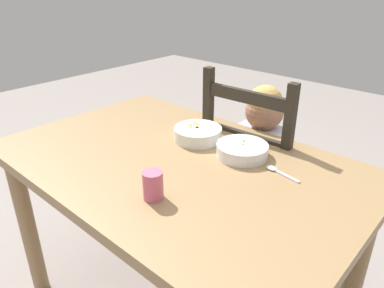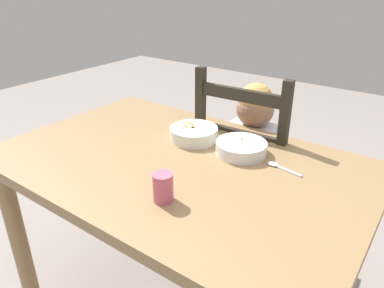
{
  "view_description": "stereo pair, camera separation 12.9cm",
  "coord_description": "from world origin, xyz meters",
  "px_view_note": "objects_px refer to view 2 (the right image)",
  "views": [
    {
      "loc": [
        0.82,
        -0.83,
        1.39
      ],
      "look_at": [
        0.03,
        0.05,
        0.83
      ],
      "focal_mm": 33.98,
      "sensor_mm": 36.0,
      "label": 1
    },
    {
      "loc": [
        0.72,
        -0.91,
        1.39
      ],
      "look_at": [
        0.03,
        0.05,
        0.83
      ],
      "focal_mm": 33.98,
      "sensor_mm": 36.0,
      "label": 2
    }
  ],
  "objects_px": {
    "drinking_cup": "(163,187)",
    "bowl_of_peas": "(241,147)",
    "child_figure": "(249,153)",
    "dining_chair": "(248,181)",
    "bowl_of_carrots": "(194,133)",
    "dining_table": "(178,186)",
    "spoon": "(278,166)"
  },
  "relations": [
    {
      "from": "bowl_of_peas",
      "to": "spoon",
      "type": "xyz_separation_m",
      "value": [
        0.16,
        -0.02,
        -0.02
      ]
    },
    {
      "from": "dining_table",
      "to": "bowl_of_peas",
      "type": "xyz_separation_m",
      "value": [
        0.16,
        0.18,
        0.14
      ]
    },
    {
      "from": "child_figure",
      "to": "spoon",
      "type": "distance_m",
      "value": 0.43
    },
    {
      "from": "bowl_of_carrots",
      "to": "spoon",
      "type": "xyz_separation_m",
      "value": [
        0.37,
        -0.02,
        -0.02
      ]
    },
    {
      "from": "drinking_cup",
      "to": "dining_chair",
      "type": "bearing_deg",
      "value": 95.65
    },
    {
      "from": "dining_chair",
      "to": "drinking_cup",
      "type": "relative_size",
      "value": 11.59
    },
    {
      "from": "dining_chair",
      "to": "bowl_of_carrots",
      "type": "distance_m",
      "value": 0.45
    },
    {
      "from": "dining_table",
      "to": "spoon",
      "type": "bearing_deg",
      "value": 27.09
    },
    {
      "from": "dining_table",
      "to": "spoon",
      "type": "relative_size",
      "value": 9.64
    },
    {
      "from": "dining_chair",
      "to": "drinking_cup",
      "type": "height_order",
      "value": "dining_chair"
    },
    {
      "from": "bowl_of_peas",
      "to": "bowl_of_carrots",
      "type": "height_order",
      "value": "bowl_of_carrots"
    },
    {
      "from": "bowl_of_carrots",
      "to": "spoon",
      "type": "distance_m",
      "value": 0.37
    },
    {
      "from": "drinking_cup",
      "to": "bowl_of_carrots",
      "type": "bearing_deg",
      "value": 113.94
    },
    {
      "from": "dining_table",
      "to": "dining_chair",
      "type": "relative_size",
      "value": 1.29
    },
    {
      "from": "bowl_of_peas",
      "to": "spoon",
      "type": "relative_size",
      "value": 1.37
    },
    {
      "from": "child_figure",
      "to": "spoon",
      "type": "xyz_separation_m",
      "value": [
        0.26,
        -0.31,
        0.15
      ]
    },
    {
      "from": "child_figure",
      "to": "bowl_of_peas",
      "type": "distance_m",
      "value": 0.36
    },
    {
      "from": "dining_chair",
      "to": "child_figure",
      "type": "distance_m",
      "value": 0.15
    },
    {
      "from": "bowl_of_carrots",
      "to": "dining_table",
      "type": "bearing_deg",
      "value": -72.77
    },
    {
      "from": "drinking_cup",
      "to": "bowl_of_peas",
      "type": "bearing_deg",
      "value": 84.88
    },
    {
      "from": "bowl_of_peas",
      "to": "dining_table",
      "type": "bearing_deg",
      "value": -131.94
    },
    {
      "from": "dining_chair",
      "to": "bowl_of_carrots",
      "type": "bearing_deg",
      "value": -110.7
    },
    {
      "from": "dining_chair",
      "to": "drinking_cup",
      "type": "xyz_separation_m",
      "value": [
        0.07,
        -0.7,
        0.35
      ]
    },
    {
      "from": "child_figure",
      "to": "drinking_cup",
      "type": "bearing_deg",
      "value": -84.12
    },
    {
      "from": "dining_table",
      "to": "child_figure",
      "type": "distance_m",
      "value": 0.48
    },
    {
      "from": "dining_table",
      "to": "drinking_cup",
      "type": "relative_size",
      "value": 14.95
    },
    {
      "from": "child_figure",
      "to": "drinking_cup",
      "type": "distance_m",
      "value": 0.73
    },
    {
      "from": "spoon",
      "to": "child_figure",
      "type": "bearing_deg",
      "value": 130.39
    },
    {
      "from": "dining_chair",
      "to": "spoon",
      "type": "xyz_separation_m",
      "value": [
        0.26,
        -0.31,
        0.31
      ]
    },
    {
      "from": "child_figure",
      "to": "bowl_of_peas",
      "type": "height_order",
      "value": "child_figure"
    },
    {
      "from": "child_figure",
      "to": "bowl_of_peas",
      "type": "bearing_deg",
      "value": -69.69
    },
    {
      "from": "bowl_of_carrots",
      "to": "drinking_cup",
      "type": "bearing_deg",
      "value": -66.06
    }
  ]
}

